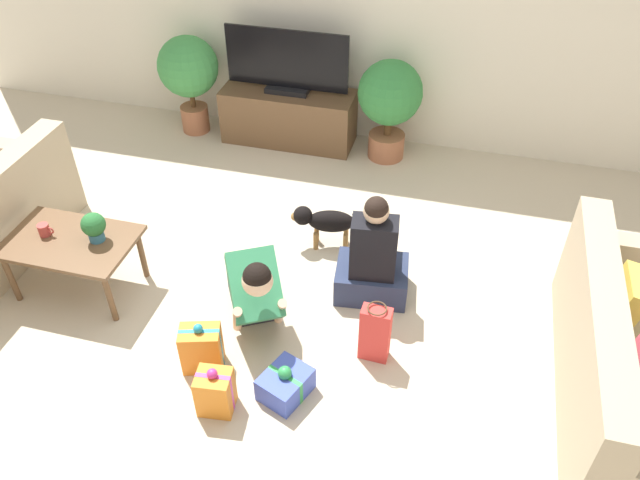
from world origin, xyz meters
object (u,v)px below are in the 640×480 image
object	(u,v)px
dog	(324,221)
gift_box_b	(285,384)
gift_box_c	(215,392)
tv	(287,65)
potted_plant_back_right	(390,99)
tabletop_plant	(94,226)
gift_bag_a	(375,333)
tv_console	(289,116)
gift_box_a	(202,348)
mug	(44,230)
potted_plant_back_left	(189,71)
person_sitting	(373,261)
coffee_table	(71,246)
sofa_right	(637,368)
person_kneeling	(253,287)

from	to	relation	value
dog	gift_box_b	world-z (taller)	dog
gift_box_c	tv	bearing A→B (deg)	99.05
potted_plant_back_right	tabletop_plant	size ratio (longest dim) A/B	4.37
gift_box_b	gift_bag_a	xyz separation A→B (m)	(0.48, 0.44, 0.13)
gift_box_b	dog	bearing A→B (deg)	95.09
tv_console	tabletop_plant	bearing A→B (deg)	-105.60
tv_console	gift_box_a	bearing A→B (deg)	-84.10
gift_box_c	gift_bag_a	world-z (taller)	gift_bag_a
mug	dog	bearing A→B (deg)	27.08
potted_plant_back_left	gift_bag_a	distance (m)	3.47
person_sitting	mug	distance (m)	2.35
coffee_table	gift_bag_a	bearing A→B (deg)	-2.41
dog	gift_box_c	xyz separation A→B (m)	(-0.25, -1.68, -0.09)
gift_bag_a	mug	size ratio (longest dim) A/B	3.81
potted_plant_back_left	gift_bag_a	xyz separation A→B (m)	(2.36, -2.50, -0.43)
tv	tv_console	bearing A→B (deg)	0.00
gift_box_a	tv_console	bearing A→B (deg)	95.90
dog	gift_box_b	distance (m)	1.49
tv	potted_plant_back_right	distance (m)	1.02
gift_bag_a	sofa_right	bearing A→B (deg)	2.45
gift_box_c	tabletop_plant	xyz separation A→B (m)	(-1.18, 0.80, 0.43)
sofa_right	person_kneeling	distance (m)	2.44
dog	tv_console	bearing A→B (deg)	-164.31
coffee_table	gift_box_c	xyz separation A→B (m)	(1.38, -0.74, -0.25)
sofa_right	potted_plant_back_right	distance (m)	3.14
coffee_table	potted_plant_back_right	distance (m)	3.05
potted_plant_back_left	person_sitting	distance (m)	2.96
gift_bag_a	tabletop_plant	world-z (taller)	tabletop_plant
dog	gift_box_a	size ratio (longest dim) A/B	1.50
sofa_right	gift_bag_a	xyz separation A→B (m)	(-1.58, -0.07, -0.07)
gift_box_c	mug	bearing A→B (deg)	154.32
tv	gift_box_c	distance (m)	3.31
gift_box_a	gift_box_c	size ratio (longest dim) A/B	1.08
gift_box_a	gift_box_c	xyz separation A→B (m)	(0.21, -0.29, -0.01)
sofa_right	gift_box_a	world-z (taller)	sofa_right
gift_box_a	mug	distance (m)	1.48
potted_plant_back_right	coffee_table	bearing A→B (deg)	-127.74
coffee_table	gift_box_b	distance (m)	1.86
person_sitting	gift_bag_a	size ratio (longest dim) A/B	1.96
potted_plant_back_left	person_kneeling	bearing A→B (deg)	-58.04
tv_console	potted_plant_back_left	bearing A→B (deg)	-177.13
coffee_table	person_sitting	xyz separation A→B (m)	(2.10, 0.49, -0.09)
coffee_table	person_kneeling	size ratio (longest dim) A/B	1.14
tv_console	person_sitting	distance (m)	2.32
tv	gift_box_a	xyz separation A→B (m)	(0.30, -2.92, -0.64)
potted_plant_back_left	tv	bearing A→B (deg)	2.87
sofa_right	gift_box_a	xyz separation A→B (m)	(-2.65, -0.43, -0.12)
gift_box_a	tabletop_plant	distance (m)	1.18
potted_plant_back_right	person_sitting	xyz separation A→B (m)	(0.23, -1.92, -0.29)
potted_plant_back_right	mug	size ratio (longest dim) A/B	8.11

